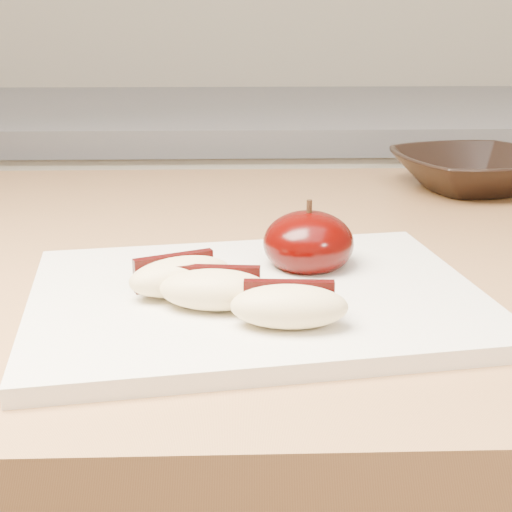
{
  "coord_description": "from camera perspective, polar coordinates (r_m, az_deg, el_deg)",
  "views": [
    {
      "loc": [
        -0.02,
        -0.11,
        1.1
      ],
      "look_at": [
        -0.01,
        0.36,
        0.94
      ],
      "focal_mm": 50.0,
      "sensor_mm": 36.0,
      "label": 1
    }
  ],
  "objects": [
    {
      "name": "back_cabinet",
      "position": [
        1.45,
        -0.65,
        -6.66
      ],
      "size": [
        2.4,
        0.62,
        0.94
      ],
      "color": "silver",
      "rests_on": "ground"
    },
    {
      "name": "apple_wedge_a",
      "position": [
        0.49,
        -6.09,
        -1.57
      ],
      "size": [
        0.08,
        0.06,
        0.03
      ],
      "rotation": [
        0.0,
        0.0,
        0.4
      ],
      "color": "beige",
      "rests_on": "cutting_board"
    },
    {
      "name": "apple_wedge_b",
      "position": [
        0.47,
        -3.28,
        -2.64
      ],
      "size": [
        0.08,
        0.04,
        0.03
      ],
      "rotation": [
        0.0,
        0.0,
        -0.09
      ],
      "color": "beige",
      "rests_on": "cutting_board"
    },
    {
      "name": "apple_half",
      "position": [
        0.54,
        4.21,
        1.05
      ],
      "size": [
        0.08,
        0.08,
        0.06
      ],
      "rotation": [
        0.0,
        0.0,
        0.14
      ],
      "color": "#2E0200",
      "rests_on": "cutting_board"
    },
    {
      "name": "cutting_board",
      "position": [
        0.5,
        -0.0,
        -3.38
      ],
      "size": [
        0.34,
        0.27,
        0.01
      ],
      "primitive_type": "cube",
      "rotation": [
        0.0,
        0.0,
        0.15
      ],
      "color": "silver",
      "rests_on": "island_counter"
    },
    {
      "name": "apple_wedge_c",
      "position": [
        0.44,
        2.67,
        -3.98
      ],
      "size": [
        0.07,
        0.04,
        0.03
      ],
      "rotation": [
        0.0,
        0.0,
        -0.06
      ],
      "color": "beige",
      "rests_on": "cutting_board"
    },
    {
      "name": "bowl",
      "position": [
        0.87,
        16.95,
        6.52
      ],
      "size": [
        0.21,
        0.21,
        0.04
      ],
      "primitive_type": "imported",
      "rotation": [
        0.0,
        0.0,
        0.23
      ],
      "color": "black",
      "rests_on": "island_counter"
    }
  ]
}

